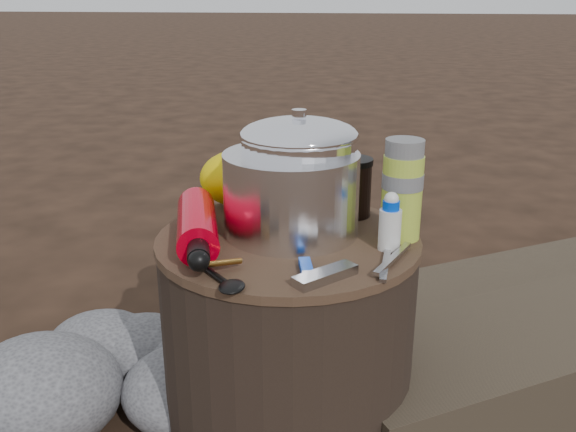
% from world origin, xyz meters
% --- Properties ---
extents(stump, '(0.48, 0.48, 0.44)m').
position_xyz_m(stump, '(0.00, 0.00, 0.22)').
color(stump, black).
rests_on(stump, ground).
extents(foil_windscreen, '(0.25, 0.25, 0.15)m').
position_xyz_m(foil_windscreen, '(0.00, 0.02, 0.51)').
color(foil_windscreen, silver).
rests_on(foil_windscreen, stump).
extents(camping_pot, '(0.21, 0.21, 0.21)m').
position_xyz_m(camping_pot, '(0.01, 0.06, 0.55)').
color(camping_pot, white).
rests_on(camping_pot, stump).
extents(fuel_bottle, '(0.16, 0.30, 0.07)m').
position_xyz_m(fuel_bottle, '(-0.15, -0.06, 0.47)').
color(fuel_bottle, red).
rests_on(fuel_bottle, stump).
extents(thermos, '(0.07, 0.07, 0.18)m').
position_xyz_m(thermos, '(0.20, 0.03, 0.53)').
color(thermos, '#AAC339').
rests_on(thermos, stump).
extents(travel_mug, '(0.08, 0.08, 0.11)m').
position_xyz_m(travel_mug, '(0.10, 0.14, 0.50)').
color(travel_mug, black).
rests_on(travel_mug, stump).
extents(stuff_sack, '(0.17, 0.14, 0.12)m').
position_xyz_m(stuff_sack, '(-0.12, 0.16, 0.50)').
color(stuff_sack, '#EBCA03').
rests_on(stuff_sack, stump).
extents(food_pouch, '(0.11, 0.03, 0.13)m').
position_xyz_m(food_pouch, '(-0.02, 0.16, 0.51)').
color(food_pouch, '#0D1156').
rests_on(food_pouch, stump).
extents(lighter, '(0.04, 0.08, 0.01)m').
position_xyz_m(lighter, '(0.05, -0.14, 0.45)').
color(lighter, '#033DD4').
rests_on(lighter, stump).
extents(multitool, '(0.10, 0.10, 0.02)m').
position_xyz_m(multitool, '(0.09, -0.17, 0.45)').
color(multitool, '#A3A3A8').
rests_on(multitool, stump).
extents(pot_grabber, '(0.07, 0.15, 0.01)m').
position_xyz_m(pot_grabber, '(0.18, -0.10, 0.45)').
color(pot_grabber, '#A3A3A8').
rests_on(pot_grabber, stump).
extents(spork, '(0.13, 0.13, 0.01)m').
position_xyz_m(spork, '(-0.10, -0.18, 0.45)').
color(spork, black).
rests_on(spork, stump).
extents(squeeze_bottle, '(0.04, 0.04, 0.09)m').
position_xyz_m(squeeze_bottle, '(0.18, -0.03, 0.49)').
color(squeeze_bottle, silver).
rests_on(squeeze_bottle, stump).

